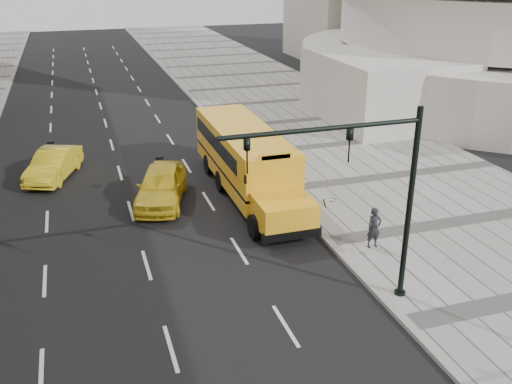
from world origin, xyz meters
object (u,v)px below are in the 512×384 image
object	(u,v)px
taxi_far	(54,164)
pedestrian	(374,228)
taxi_near	(161,186)
traffic_signal	(370,187)
school_bus	(245,155)

from	to	relation	value
taxi_far	pedestrian	bearing A→B (deg)	-25.00
taxi_near	pedestrian	xyz separation A→B (m)	(6.88, -7.00, 0.11)
taxi_near	traffic_signal	world-z (taller)	traffic_signal
school_bus	pedestrian	bearing A→B (deg)	-68.46
school_bus	traffic_signal	bearing A→B (deg)	-86.20
school_bus	taxi_near	size ratio (longest dim) A/B	2.37
taxi_far	traffic_signal	world-z (taller)	traffic_signal
taxi_near	traffic_signal	bearing A→B (deg)	-47.93
taxi_near	pedestrian	size ratio (longest dim) A/B	3.07
taxi_near	school_bus	bearing A→B (deg)	20.42
school_bus	taxi_far	world-z (taller)	school_bus
pedestrian	traffic_signal	size ratio (longest dim) A/B	0.25
school_bus	taxi_far	xyz separation A→B (m)	(-8.67, 4.53, -1.03)
taxi_near	traffic_signal	xyz separation A→B (m)	(4.73, -10.20, 3.26)
school_bus	traffic_signal	distance (m)	10.70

